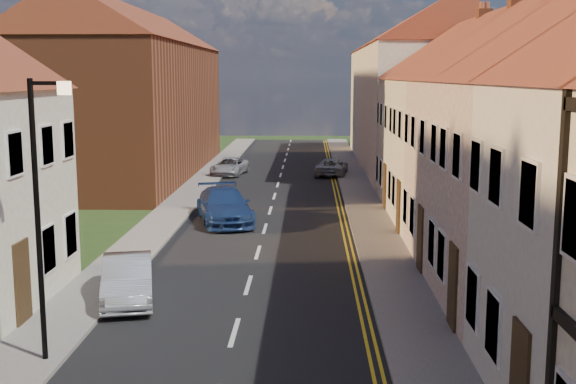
{
  "coord_description": "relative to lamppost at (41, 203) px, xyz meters",
  "views": [
    {
      "loc": [
        1.8,
        5.33,
        6.17
      ],
      "look_at": [
        1.07,
        29.8,
        2.21
      ],
      "focal_mm": 45.0,
      "sensor_mm": 36.0,
      "label": 1
    }
  ],
  "objects": [
    {
      "name": "pavement_right",
      "position": [
        8.21,
        10.0,
        -3.48
      ],
      "size": [
        1.8,
        90.0,
        0.12
      ],
      "primitive_type": "cube",
      "color": "#A19A93",
      "rests_on": "ground"
    },
    {
      "name": "block_left_far",
      "position": [
        -5.49,
        30.0,
        1.76
      ],
      "size": [
        8.3,
        24.2,
        10.5
      ],
      "color": "brown",
      "rests_on": "ground"
    },
    {
      "name": "cottage_r_pink",
      "position": [
        13.11,
        8.9,
        0.94
      ],
      "size": [
        8.3,
        6.0,
        9.0
      ],
      "color": "#FFDFC9",
      "rests_on": "ground"
    },
    {
      "name": "lamppost",
      "position": [
        0.0,
        0.0,
        0.0
      ],
      "size": [
        0.88,
        0.15,
        6.0
      ],
      "color": "black",
      "rests_on": "pavement_left"
    },
    {
      "name": "block_right_far",
      "position": [
        13.11,
        35.0,
        1.76
      ],
      "size": [
        8.3,
        24.2,
        10.5
      ],
      "color": "beige",
      "rests_on": "ground"
    },
    {
      "name": "car_far",
      "position": [
        2.01,
        15.26,
        -2.82
      ],
      "size": [
        3.2,
        5.32,
        1.44
      ],
      "primitive_type": "imported",
      "rotation": [
        0.0,
        0.0,
        0.25
      ],
      "color": "navy",
      "rests_on": "ground"
    },
    {
      "name": "cottage_r_white_far",
      "position": [
        13.11,
        14.3,
        0.94
      ],
      "size": [
        8.3,
        5.2,
        9.0
      ],
      "color": "beige",
      "rests_on": "ground"
    },
    {
      "name": "road",
      "position": [
        3.81,
        10.0,
        -3.53
      ],
      "size": [
        7.0,
        90.0,
        0.02
      ],
      "primitive_type": "cube",
      "color": "black",
      "rests_on": "ground"
    },
    {
      "name": "car_distant_b",
      "position": [
        7.01,
        30.0,
        -3.0
      ],
      "size": [
        2.29,
        4.08,
        1.08
      ],
      "primitive_type": "imported",
      "rotation": [
        0.0,
        0.0,
        3.01
      ],
      "color": "#97999E",
      "rests_on": "ground"
    },
    {
      "name": "car_mid",
      "position": [
        0.61,
        4.41,
        -2.91
      ],
      "size": [
        2.14,
        3.99,
        1.25
      ],
      "primitive_type": "imported",
      "rotation": [
        0.0,
        0.0,
        0.23
      ],
      "color": "#B6B8BE",
      "rests_on": "ground"
    },
    {
      "name": "cottage_r_cream_far",
      "position": [
        13.11,
        19.7,
        0.94
      ],
      "size": [
        8.3,
        6.0,
        9.0
      ],
      "color": "beige",
      "rests_on": "ground"
    },
    {
      "name": "car_distant",
      "position": [
        0.61,
        30.0,
        -3.0
      ],
      "size": [
        2.33,
        4.11,
        1.08
      ],
      "primitive_type": "imported",
      "rotation": [
        0.0,
        0.0,
        -0.14
      ],
      "color": "#B5B7BE",
      "rests_on": "ground"
    },
    {
      "name": "pavement_left",
      "position": [
        -0.59,
        10.0,
        -3.48
      ],
      "size": [
        1.8,
        90.0,
        0.12
      ],
      "primitive_type": "cube",
      "color": "#A19A93",
      "rests_on": "ground"
    }
  ]
}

